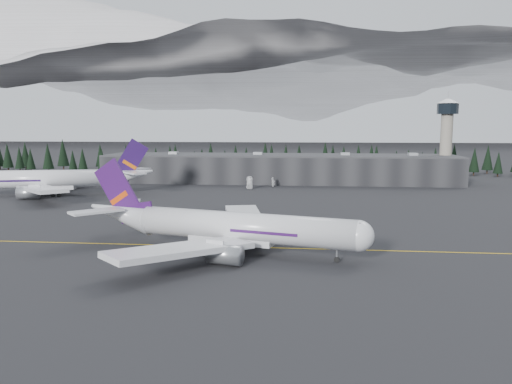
# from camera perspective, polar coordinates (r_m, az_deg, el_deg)

# --- Properties ---
(ground) EXTENTS (1400.00, 1400.00, 0.00)m
(ground) POSITION_cam_1_polar(r_m,az_deg,el_deg) (108.93, -1.09, -6.08)
(ground) COLOR black
(ground) RESTS_ON ground
(taxiline) EXTENTS (400.00, 0.40, 0.02)m
(taxiline) POSITION_cam_1_polar(r_m,az_deg,el_deg) (107.00, -1.22, -6.32)
(taxiline) COLOR gold
(taxiline) RESTS_ON ground
(terminal) EXTENTS (160.00, 30.00, 12.60)m
(terminal) POSITION_cam_1_polar(r_m,az_deg,el_deg) (231.26, 2.68, 2.73)
(terminal) COLOR black
(terminal) RESTS_ON ground
(control_tower) EXTENTS (10.00, 10.00, 37.70)m
(control_tower) POSITION_cam_1_polar(r_m,az_deg,el_deg) (241.22, 20.95, 6.51)
(control_tower) COLOR gray
(control_tower) RESTS_ON ground
(treeline) EXTENTS (360.00, 20.00, 15.00)m
(treeline) POSITION_cam_1_polar(r_m,az_deg,el_deg) (268.01, 3.13, 3.64)
(treeline) COLOR black
(treeline) RESTS_ON ground
(mountain_ridge) EXTENTS (4400.00, 900.00, 420.00)m
(mountain_ridge) POSITION_cam_1_polar(r_m,az_deg,el_deg) (1105.46, 5.26, 6.17)
(mountain_ridge) COLOR white
(mountain_ridge) RESTS_ON ground
(jet_main) EXTENTS (62.41, 56.81, 18.72)m
(jet_main) POSITION_cam_1_polar(r_m,az_deg,el_deg) (102.93, -4.17, -3.89)
(jet_main) COLOR silver
(jet_main) RESTS_ON ground
(jet_parked) EXTENTS (70.60, 64.39, 21.12)m
(jet_parked) POSITION_cam_1_polar(r_m,az_deg,el_deg) (200.54, -22.02, 1.35)
(jet_parked) COLOR silver
(jet_parked) RESTS_ON ground
(gse_vehicle_a) EXTENTS (2.92, 5.49, 1.47)m
(gse_vehicle_a) POSITION_cam_1_polar(r_m,az_deg,el_deg) (204.48, -0.72, 0.54)
(gse_vehicle_a) COLOR white
(gse_vehicle_a) RESTS_ON ground
(gse_vehicle_b) EXTENTS (4.29, 1.88, 1.44)m
(gse_vehicle_b) POSITION_cam_1_polar(r_m,az_deg,el_deg) (212.52, 1.98, 0.80)
(gse_vehicle_b) COLOR silver
(gse_vehicle_b) RESTS_ON ground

